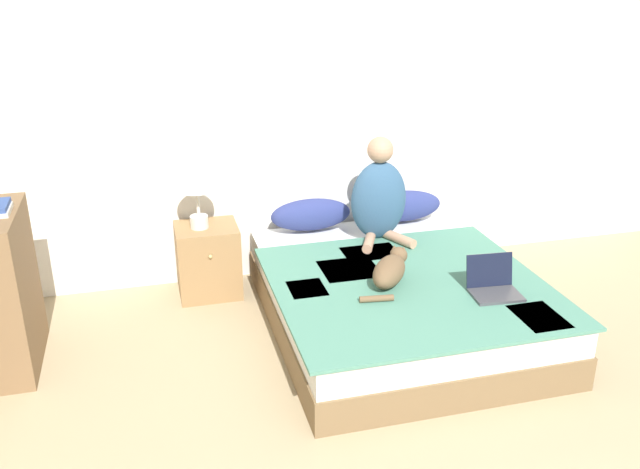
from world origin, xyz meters
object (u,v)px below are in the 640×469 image
bed (397,299)px  laptop_open (494,286)px  pillow_far (403,206)px  person_sitting (379,197)px  pillow_near (311,215)px  table_lamp (196,183)px  nightstand (208,260)px  bookshelf (8,291)px  cat_tabby (390,270)px

bed → laptop_open: bearing=-45.0°
pillow_far → person_sitting: person_sitting is taller
bed → pillow_near: bearing=113.1°
pillow_near → table_lamp: table_lamp is taller
person_sitting → laptop_open: bearing=-69.6°
laptop_open → nightstand: (-1.61, 1.26, -0.19)m
nightstand → bookshelf: bookshelf is taller
pillow_far → person_sitting: 0.46m
pillow_near → bookshelf: size_ratio=0.62×
bed → person_sitting: (0.06, 0.59, 0.52)m
cat_tabby → laptop_open: 0.64m
bookshelf → pillow_near: bearing=19.1°
person_sitting → laptop_open: 1.14m
nightstand → person_sitting: bearing=-10.6°
laptop_open → pillow_far: bearing=97.9°
bed → cat_tabby: 0.35m
pillow_near → table_lamp: size_ratio=1.37×
bed → nightstand: bearing=145.0°
pillow_far → cat_tabby: bearing=-115.5°
bed → pillow_far: pillow_far is taller
pillow_far → table_lamp: table_lamp is taller
cat_tabby → nightstand: 1.44m
person_sitting → laptop_open: (0.38, -1.04, -0.27)m
person_sitting → bookshelf: bearing=-170.4°
pillow_far → table_lamp: size_ratio=1.37×
bed → person_sitting: 0.79m
table_lamp → laptop_open: bearing=-37.1°
person_sitting → nightstand: (-1.23, 0.23, -0.46)m
table_lamp → person_sitting: bearing=-9.8°
bed → pillow_near: size_ratio=3.30×
pillow_far → person_sitting: size_ratio=0.81×
cat_tabby → table_lamp: table_lamp is taller
person_sitting → cat_tabby: size_ratio=1.67×
person_sitting → nightstand: 1.33m
bed → laptop_open: (0.45, -0.45, 0.25)m
bookshelf → person_sitting: bearing=9.6°
pillow_far → table_lamp: 1.62m
cat_tabby → laptop_open: bearing=-80.4°
person_sitting → pillow_near: bearing=146.7°
cat_tabby → table_lamp: (-1.09, 0.96, 0.36)m
nightstand → pillow_near: bearing=4.1°
person_sitting → nightstand: size_ratio=1.43×
pillow_near → table_lamp: bearing=-175.5°
nightstand → bed: bearing=-35.0°
pillow_near → pillow_far: size_ratio=1.00×
cat_tabby → table_lamp: size_ratio=1.01×
laptop_open → table_lamp: table_lamp is taller
pillow_near → bookshelf: bearing=-160.9°
pillow_near → laptop_open: pillow_near is taller
laptop_open → nightstand: size_ratio=0.60×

